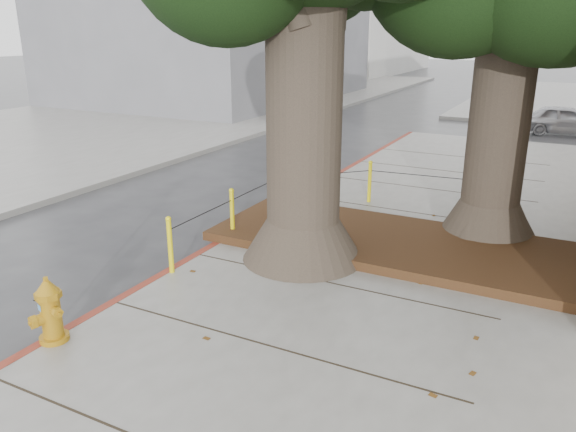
# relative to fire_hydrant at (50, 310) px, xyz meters

# --- Properties ---
(ground) EXTENTS (140.00, 140.00, 0.00)m
(ground) POSITION_rel_fire_hydrant_xyz_m (1.90, 1.13, -0.57)
(ground) COLOR #28282B
(ground) RESTS_ON ground
(sidewalk_opposite) EXTENTS (14.00, 60.00, 0.15)m
(sidewalk_opposite) POSITION_rel_fire_hydrant_xyz_m (-12.10, 11.13, -0.50)
(sidewalk_opposite) COLOR slate
(sidewalk_opposite) RESTS_ON ground
(curb_red) EXTENTS (0.14, 26.00, 0.16)m
(curb_red) POSITION_rel_fire_hydrant_xyz_m (-0.10, 3.63, -0.50)
(curb_red) COLOR maroon
(curb_red) RESTS_ON ground
(planter_bed) EXTENTS (6.40, 2.60, 0.16)m
(planter_bed) POSITION_rel_fire_hydrant_xyz_m (2.80, 5.03, -0.34)
(planter_bed) COLOR black
(planter_bed) RESTS_ON sidewalk_main
(bollard_ring) EXTENTS (3.79, 5.39, 0.95)m
(bollard_ring) POSITION_rel_fire_hydrant_xyz_m (1.04, 5.50, 0.09)
(bollard_ring) COLOR yellow
(bollard_ring) RESTS_ON sidewalk_main
(fire_hydrant) EXTENTS (0.46, 0.45, 0.86)m
(fire_hydrant) POSITION_rel_fire_hydrant_xyz_m (0.00, 0.00, 0.00)
(fire_hydrant) COLOR #BA8213
(fire_hydrant) RESTS_ON sidewalk_main
(car_silver) EXTENTS (3.39, 1.65, 1.11)m
(car_silver) POSITION_rel_fire_hydrant_xyz_m (5.00, 19.51, -0.01)
(car_silver) COLOR #B2B2B8
(car_silver) RESTS_ON ground
(car_dark) EXTENTS (2.30, 4.87, 1.37)m
(car_dark) POSITION_rel_fire_hydrant_xyz_m (-9.98, 20.23, 0.12)
(car_dark) COLOR black
(car_dark) RESTS_ON ground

